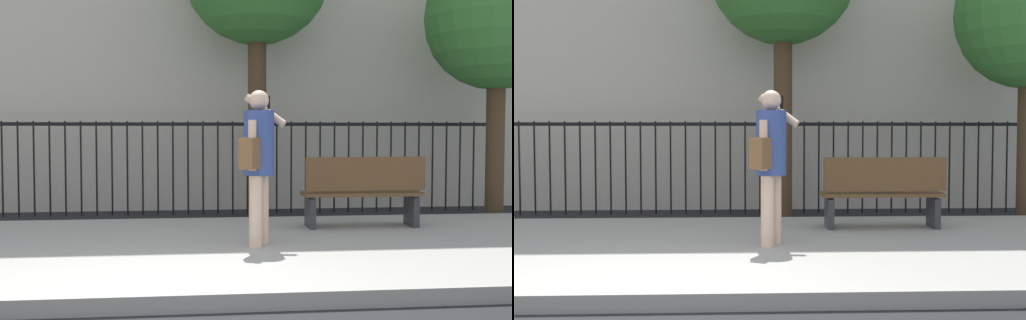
% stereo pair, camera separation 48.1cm
% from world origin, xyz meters
% --- Properties ---
extents(ground_plane, '(60.00, 60.00, 0.00)m').
position_xyz_m(ground_plane, '(0.00, 0.00, 0.00)').
color(ground_plane, black).
extents(sidewalk, '(28.00, 4.40, 0.15)m').
position_xyz_m(sidewalk, '(0.00, 2.20, 0.07)').
color(sidewalk, '#9E9B93').
rests_on(sidewalk, ground).
extents(iron_fence, '(12.03, 0.04, 1.60)m').
position_xyz_m(iron_fence, '(0.00, 5.90, 1.02)').
color(iron_fence, black).
rests_on(iron_fence, ground).
extents(pedestrian_on_phone, '(0.60, 0.73, 1.75)m').
position_xyz_m(pedestrian_on_phone, '(1.15, 2.07, 1.17)').
color(pedestrian_on_phone, beige).
rests_on(pedestrian_on_phone, sidewalk).
extents(street_bench, '(1.60, 0.45, 0.95)m').
position_xyz_m(street_bench, '(2.69, 3.23, 0.65)').
color(street_bench, brown).
rests_on(street_bench, sidewalk).
extents(street_tree_mid, '(2.32, 2.32, 4.42)m').
position_xyz_m(street_tree_mid, '(5.37, 4.87, 3.23)').
color(street_tree_mid, '#4C3823').
rests_on(street_tree_mid, ground).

